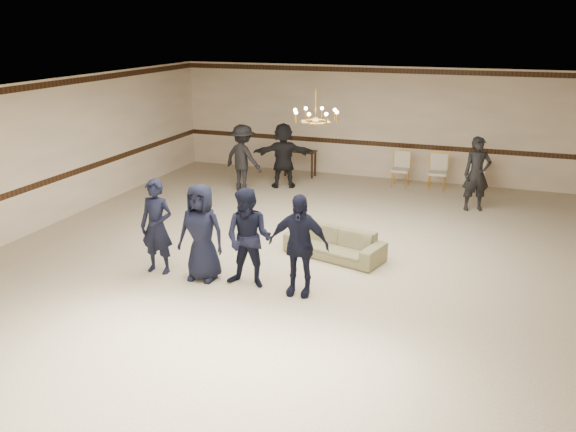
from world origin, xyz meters
name	(u,v)px	position (x,y,z in m)	size (l,w,h in m)	color
room	(298,182)	(0.00, 0.00, 1.60)	(12.01, 14.01, 3.21)	beige
chair_rail	(376,144)	(0.00, 6.99, 1.00)	(12.00, 0.02, 0.14)	#331E0F
crown_molding	(379,70)	(0.00, 6.99, 3.08)	(12.00, 0.02, 0.14)	#331E0F
chandelier	(316,105)	(0.00, 1.00, 2.88)	(0.94, 0.94, 0.89)	#C0903D
boy_a	(157,227)	(-2.27, -1.25, 0.87)	(0.64, 0.42, 1.75)	black
boy_b	(201,232)	(-1.37, -1.25, 0.87)	(0.85, 0.56, 1.75)	black
boy_c	(249,238)	(-0.47, -1.25, 0.87)	(0.85, 0.66, 1.75)	black
boy_d	(299,245)	(0.43, -1.25, 0.87)	(1.02, 0.43, 1.75)	black
settee	(334,243)	(0.56, 0.54, 0.28)	(1.93, 0.76, 0.56)	#736C4D
adult_left	(243,158)	(-3.05, 4.33, 0.90)	(1.16, 0.67, 1.80)	black
adult_mid	(283,155)	(-2.15, 5.03, 0.90)	(1.67, 0.53, 1.80)	black
adult_right	(477,174)	(2.95, 4.63, 0.90)	(0.66, 0.43, 1.80)	black
banquet_chair_left	(401,169)	(0.89, 6.16, 0.49)	(0.48, 0.48, 0.98)	beige
banquet_chair_mid	(438,172)	(1.89, 6.16, 0.49)	(0.48, 0.48, 0.98)	beige
banquet_chair_right	(476,176)	(2.89, 6.16, 0.49)	(0.48, 0.48, 0.98)	beige
console_table	(300,163)	(-2.11, 6.36, 0.39)	(0.93, 0.39, 0.78)	black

